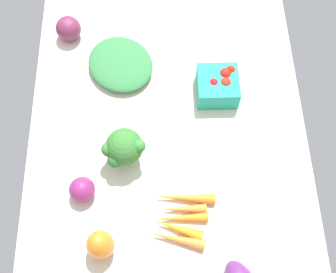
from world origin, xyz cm
name	(u,v)px	position (x,y,z in cm)	size (l,w,h in cm)	color
tablecloth	(168,141)	(0.00, 0.00, 1.00)	(104.00, 76.00, 2.00)	beige
leafy_greens_clump	(120,64)	(-23.86, -13.21, 4.02)	(17.88, 20.39, 4.05)	#31763F
bell_pepper_orange	(100,245)	(29.18, -16.68, 7.02)	(6.67, 6.67, 10.03)	orange
berry_basket	(218,85)	(-14.69, 14.49, 5.66)	(11.35, 11.35, 7.98)	#229779
carrot_bunch	(181,218)	(22.38, 2.49, 3.36)	(15.46, 17.37, 2.90)	orange
broccoli_head	(123,148)	(5.38, -11.44, 9.12)	(10.07, 11.31, 12.05)	#94C679
red_onion_center	(82,190)	(14.83, -22.05, 5.28)	(6.57, 6.57, 6.57)	#7E245E
red_onion_near_basket	(68,29)	(-35.85, -28.84, 5.75)	(7.50, 7.50, 7.50)	#702A4A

